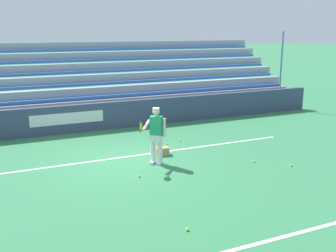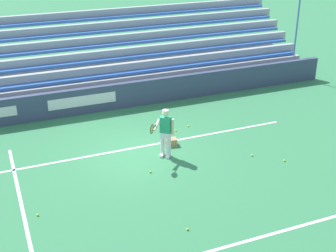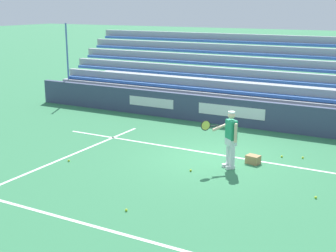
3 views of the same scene
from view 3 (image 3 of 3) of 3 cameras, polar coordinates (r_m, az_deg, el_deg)
name	(u,v)px [view 3 (image 3 of 3)]	position (r m, az deg, el deg)	size (l,w,h in m)	color
ground_plane	(211,159)	(14.83, 5.24, -4.00)	(160.00, 160.00, 0.00)	#337A4C
court_baseline_white	(217,154)	(15.27, 6.00, -3.46)	(12.00, 0.10, 0.01)	white
court_sideline_white	(21,176)	(13.96, -17.49, -5.83)	(0.10, 12.00, 0.01)	white
court_service_line_white	(108,230)	(10.39, -7.32, -12.48)	(8.22, 0.10, 0.01)	white
back_wall_sponsor_board	(255,115)	(18.55, 10.56, 1.37)	(21.56, 0.25, 1.10)	#384260
bleacher_stand	(275,97)	(20.96, 12.91, 3.45)	(20.49, 4.00, 3.85)	#9EA3A8
tennis_player	(230,139)	(13.85, 7.58, -1.55)	(0.98, 0.79, 1.71)	silver
ball_box_cardboard	(253,159)	(14.54, 10.33, -4.03)	(0.40, 0.30, 0.26)	#A87F51
tennis_ball_midcourt	(282,156)	(15.32, 13.70, -3.63)	(0.07, 0.07, 0.07)	#CCE533
tennis_ball_near_player	(69,161)	(14.83, -12.00, -4.14)	(0.07, 0.07, 0.07)	#CCE533
tennis_ball_on_baseline	(191,170)	(13.68, 2.78, -5.42)	(0.07, 0.07, 0.07)	#CCE533
tennis_ball_far_right	(303,158)	(15.38, 16.12, -3.72)	(0.07, 0.07, 0.07)	#CCE533
tennis_ball_stray_back	(316,197)	(12.40, 17.57, -8.29)	(0.07, 0.07, 0.07)	#CCE533
tennis_ball_by_box	(126,210)	(11.20, -5.11, -10.17)	(0.07, 0.07, 0.07)	#CCE533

